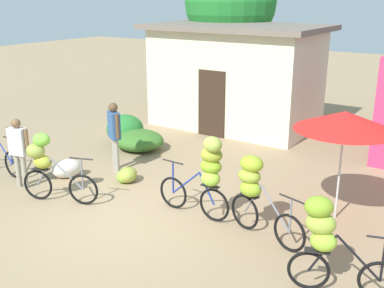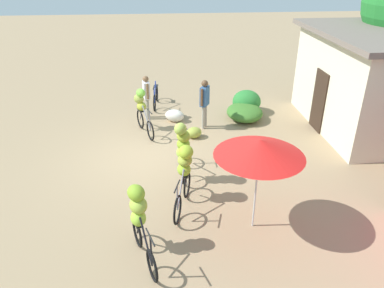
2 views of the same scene
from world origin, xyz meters
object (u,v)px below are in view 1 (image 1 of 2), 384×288
Objects in this scene: bicycle_leftmost at (0,158)px; bicycle_near_pile at (46,163)px; banana_pile_on_ground at (126,175)px; tree_behind_building at (231,2)px; market_umbrella at (345,121)px; person_bystander at (18,146)px; bicycle_rightmost at (327,236)px; bicycle_center_loaded at (207,170)px; bicycle_by_shop at (255,188)px; produce_sack at (67,168)px; building_low at (236,76)px; person_vendor at (114,129)px.

bicycle_leftmost is 2.38m from bicycle_near_pile.
tree_behind_building is at bearing 101.88° from banana_pile_on_ground.
market_umbrella is (6.14, -6.70, -1.92)m from tree_behind_building.
person_bystander is (1.22, -0.31, 0.61)m from bicycle_leftmost.
bicycle_rightmost is 0.96× the size of person_bystander.
bicycle_center_loaded is 1.03× the size of bicycle_by_shop.
bicycle_rightmost reaches higher than bicycle_near_pile.
person_bystander is (-5.25, -0.95, 0.09)m from bicycle_by_shop.
bicycle_by_shop is 1.03× the size of person_bystander.
bicycle_leftmost is 2.46× the size of produce_sack.
tree_behind_building reaches higher than person_bystander.
bicycle_leftmost is at bearing -164.65° from market_umbrella.
market_umbrella is (4.85, -4.83, 0.30)m from building_low.
market_umbrella reaches higher than bicycle_rightmost.
bicycle_rightmost is (0.56, -2.41, -1.06)m from market_umbrella.
tree_behind_building is at bearing 122.11° from bicycle_by_shop.
bicycle_leftmost reaches higher than produce_sack.
building_low is 7.38m from person_bystander.
person_vendor is at bearing 91.35° from bicycle_near_pile.
tree_behind_building is at bearing 81.10° from bicycle_leftmost.
building_low reaches higher than bicycle_center_loaded.
market_umbrella is at bearing 34.00° from bicycle_center_loaded.
produce_sack is (1.60, 0.65, -0.14)m from bicycle_leftmost.
bicycle_near_pile is at bearing -165.41° from bicycle_by_shop.
tree_behind_building is at bearing 96.92° from person_vendor.
produce_sack is at bearing -88.42° from tree_behind_building.
bicycle_rightmost is at bearing -76.99° from market_umbrella.
tree_behind_building reaches higher than person_vendor.
bicycle_rightmost is (5.78, 0.10, 0.04)m from bicycle_near_pile.
bicycle_rightmost reaches higher than banana_pile_on_ground.
bicycle_rightmost is at bearing -53.26° from building_low.
tree_behind_building reaches higher than bicycle_leftmost.
person_vendor is (-4.23, 1.00, 0.16)m from bicycle_by_shop.
bicycle_near_pile is at bearing -57.89° from produce_sack.
produce_sack is (-3.85, -0.02, -0.77)m from bicycle_center_loaded.
person_bystander is (-4.23, -0.98, -0.02)m from bicycle_center_loaded.
bicycle_near_pile is at bearing -88.65° from person_vendor.
market_umbrella is at bearing -47.49° from tree_behind_building.
market_umbrella is 2.67m from bicycle_center_loaded.
bicycle_rightmost is 0.90× the size of person_vendor.
market_umbrella is 5.37m from person_vendor.
bicycle_leftmost is at bearing -98.90° from tree_behind_building.
building_low is 3.22× the size of person_vendor.
bicycle_by_shop is 1.07× the size of bicycle_rightmost.
banana_pile_on_ground is at bearing 40.62° from person_bystander.
bicycle_leftmost reaches higher than banana_pile_on_ground.
person_vendor reaches higher than bicycle_by_shop.
building_low reaches higher than person_bystander.
bicycle_rightmost is 6.16m from person_vendor.
banana_pile_on_ground is at bearing -31.71° from person_vendor.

